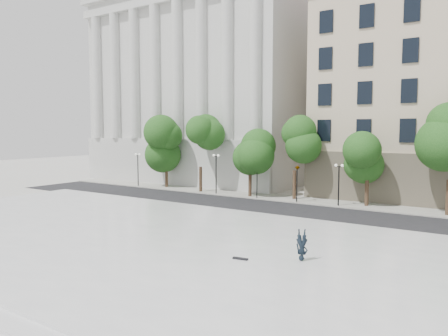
{
  "coord_description": "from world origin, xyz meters",
  "views": [
    {
      "loc": [
        20.34,
        -16.75,
        7.19
      ],
      "look_at": [
        2.41,
        10.0,
        4.35
      ],
      "focal_mm": 35.0,
      "sensor_mm": 36.0,
      "label": 1
    }
  ],
  "objects_px": {
    "skateboard": "(240,259)",
    "traffic_light_east": "(297,165)",
    "person_lying": "(302,256)",
    "traffic_light_west": "(257,163)"
  },
  "relations": [
    {
      "from": "traffic_light_west",
      "to": "skateboard",
      "type": "bearing_deg",
      "value": -62.66
    },
    {
      "from": "traffic_light_east",
      "to": "person_lying",
      "type": "bearing_deg",
      "value": -64.88
    },
    {
      "from": "skateboard",
      "to": "person_lying",
      "type": "bearing_deg",
      "value": 20.84
    },
    {
      "from": "skateboard",
      "to": "traffic_light_east",
      "type": "bearing_deg",
      "value": 97.34
    },
    {
      "from": "person_lying",
      "to": "skateboard",
      "type": "relative_size",
      "value": 2.0
    },
    {
      "from": "traffic_light_east",
      "to": "person_lying",
      "type": "distance_m",
      "value": 20.73
    },
    {
      "from": "traffic_light_east",
      "to": "traffic_light_west",
      "type": "bearing_deg",
      "value": 180.0
    },
    {
      "from": "traffic_light_west",
      "to": "traffic_light_east",
      "type": "distance_m",
      "value": 4.46
    },
    {
      "from": "traffic_light_west",
      "to": "person_lying",
      "type": "distance_m",
      "value": 22.95
    },
    {
      "from": "traffic_light_east",
      "to": "person_lying",
      "type": "relative_size",
      "value": 2.61
    }
  ]
}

